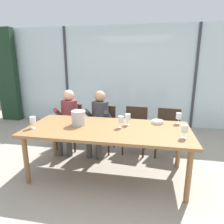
# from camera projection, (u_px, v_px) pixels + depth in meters

# --- Properties ---
(ground) EXTENTS (14.00, 14.00, 0.00)m
(ground) POSITION_uv_depth(u_px,v_px,m) (118.00, 147.00, 4.05)
(ground) COLOR #9E9384
(window_glass_panel) EXTENTS (7.58, 0.03, 2.60)m
(window_glass_panel) POSITION_uv_depth(u_px,v_px,m) (127.00, 77.00, 5.26)
(window_glass_panel) COLOR silver
(window_glass_panel) RESTS_ON ground
(window_mullion_left) EXTENTS (0.06, 0.06, 2.60)m
(window_mullion_left) POSITION_uv_depth(u_px,v_px,m) (67.00, 76.00, 5.54)
(window_mullion_left) COLOR #38383D
(window_mullion_left) RESTS_ON ground
(window_mullion_right) EXTENTS (0.06, 0.06, 2.60)m
(window_mullion_right) POSITION_uv_depth(u_px,v_px,m) (195.00, 78.00, 4.94)
(window_mullion_right) COLOR #38383D
(window_mullion_right) RESTS_ON ground
(hillside_vineyard) EXTENTS (13.58, 2.40, 1.69)m
(hillside_vineyard) POSITION_uv_depth(u_px,v_px,m) (135.00, 82.00, 8.31)
(hillside_vineyard) COLOR #568942
(hillside_vineyard) RESTS_ON ground
(curtain_heavy_drape) EXTENTS (0.56, 0.20, 2.60)m
(curtain_heavy_drape) POSITION_uv_depth(u_px,v_px,m) (8.00, 76.00, 5.69)
(curtain_heavy_drape) COLOR #1E3823
(curtain_heavy_drape) RESTS_ON ground
(dining_table) EXTENTS (2.38, 1.05, 0.77)m
(dining_table) POSITION_uv_depth(u_px,v_px,m) (108.00, 132.00, 2.92)
(dining_table) COLOR olive
(dining_table) RESTS_ON ground
(chair_near_curtain) EXTENTS (0.45, 0.45, 0.86)m
(chair_near_curtain) POSITION_uv_depth(u_px,v_px,m) (71.00, 122.00, 4.04)
(chair_near_curtain) COLOR #332319
(chair_near_curtain) RESTS_ON ground
(chair_left_of_center) EXTENTS (0.48, 0.48, 0.86)m
(chair_left_of_center) POSITION_uv_depth(u_px,v_px,m) (104.00, 125.00, 3.91)
(chair_left_of_center) COLOR #332319
(chair_left_of_center) RESTS_ON ground
(chair_center) EXTENTS (0.48, 0.48, 0.86)m
(chair_center) POSITION_uv_depth(u_px,v_px,m) (136.00, 126.00, 3.82)
(chair_center) COLOR #332319
(chair_center) RESTS_ON ground
(chair_right_of_center) EXTENTS (0.49, 0.49, 0.86)m
(chair_right_of_center) POSITION_uv_depth(u_px,v_px,m) (168.00, 128.00, 3.68)
(chair_right_of_center) COLOR #332319
(chair_right_of_center) RESTS_ON ground
(person_maroon_top) EXTENTS (0.49, 0.63, 1.18)m
(person_maroon_top) POSITION_uv_depth(u_px,v_px,m) (69.00, 116.00, 3.85)
(person_maroon_top) COLOR brown
(person_maroon_top) RESTS_ON ground
(person_charcoal_jacket) EXTENTS (0.48, 0.63, 1.18)m
(person_charcoal_jacket) POSITION_uv_depth(u_px,v_px,m) (99.00, 118.00, 3.75)
(person_charcoal_jacket) COLOR #38383D
(person_charcoal_jacket) RESTS_ON ground
(ice_bucket_primary) EXTENTS (0.22, 0.22, 0.23)m
(ice_bucket_primary) POSITION_uv_depth(u_px,v_px,m) (78.00, 118.00, 3.00)
(ice_bucket_primary) COLOR #B7B7BC
(ice_bucket_primary) RESTS_ON dining_table
(tasting_bowl) EXTENTS (0.18, 0.18, 0.05)m
(tasting_bowl) POSITION_uv_depth(u_px,v_px,m) (158.00, 122.00, 3.10)
(tasting_bowl) COLOR silver
(tasting_bowl) RESTS_ON dining_table
(wine_glass_by_left_taster) EXTENTS (0.08, 0.08, 0.17)m
(wine_glass_by_left_taster) POSITION_uv_depth(u_px,v_px,m) (184.00, 129.00, 2.49)
(wine_glass_by_left_taster) COLOR silver
(wine_glass_by_left_taster) RESTS_ON dining_table
(wine_glass_near_bucket) EXTENTS (0.08, 0.08, 0.17)m
(wine_glass_near_bucket) POSITION_uv_depth(u_px,v_px,m) (179.00, 116.00, 3.06)
(wine_glass_near_bucket) COLOR silver
(wine_glass_near_bucket) RESTS_ON dining_table
(wine_glass_center_pour) EXTENTS (0.08, 0.08, 0.17)m
(wine_glass_center_pour) POSITION_uv_depth(u_px,v_px,m) (33.00, 120.00, 2.86)
(wine_glass_center_pour) COLOR silver
(wine_glass_center_pour) RESTS_ON dining_table
(wine_glass_by_right_taster) EXTENTS (0.08, 0.08, 0.17)m
(wine_glass_by_right_taster) POSITION_uv_depth(u_px,v_px,m) (128.00, 118.00, 3.00)
(wine_glass_by_right_taster) COLOR silver
(wine_glass_by_right_taster) RESTS_ON dining_table
(wine_glass_spare_empty) EXTENTS (0.08, 0.08, 0.17)m
(wine_glass_spare_empty) POSITION_uv_depth(u_px,v_px,m) (121.00, 120.00, 2.88)
(wine_glass_spare_empty) COLOR silver
(wine_glass_spare_empty) RESTS_ON dining_table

